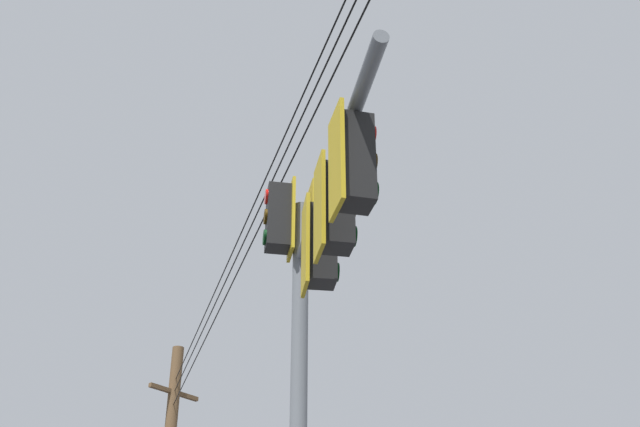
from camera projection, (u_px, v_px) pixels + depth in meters
The scene contains 2 objects.
signal_mast_assembly at pixel (313, 294), 8.44m from camera, with size 3.92×2.59×7.22m.
overhead_wire_span at pixel (333, 51), 9.66m from camera, with size 24.89×18.41×0.99m.
Camera 1 is at (8.41, 2.77, 1.81)m, focal length 43.53 mm.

